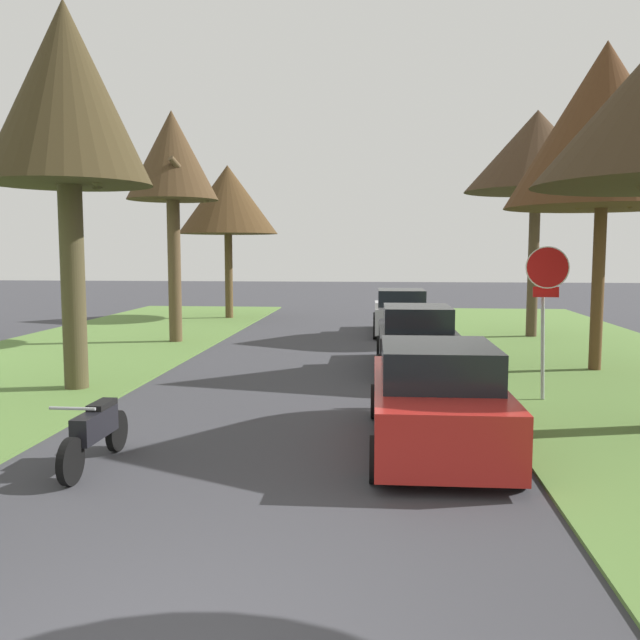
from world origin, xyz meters
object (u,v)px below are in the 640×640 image
object	(u,v)px
street_tree_right_mid_b	(605,126)
street_tree_left_far	(228,200)
stop_sign_far	(546,289)
street_tree_right_far	(537,152)
parked_sedan_black	(416,340)
parked_motorcycle	(96,431)
parked_sedan_red	(436,400)
parked_sedan_silver	(401,313)
street_tree_left_mid_a	(66,97)
street_tree_left_mid_b	(172,159)

from	to	relation	value
street_tree_right_mid_b	street_tree_left_far	xyz separation A→B (m)	(-11.74, 11.79, -0.78)
stop_sign_far	street_tree_left_far	bearing A→B (deg)	122.34
street_tree_right_mid_b	street_tree_right_far	size ratio (longest dim) A/B	1.04
parked_sedan_black	parked_motorcycle	distance (m)	9.40
parked_sedan_red	parked_sedan_silver	distance (m)	14.00
stop_sign_far	parked_sedan_silver	distance (m)	11.08
street_tree_right_mid_b	parked_sedan_black	world-z (taller)	street_tree_right_mid_b
street_tree_left_mid_a	parked_sedan_black	bearing A→B (deg)	24.55
street_tree_left_mid_b	parked_sedan_red	bearing A→B (deg)	-56.00
stop_sign_far	street_tree_left_mid_b	world-z (taller)	street_tree_left_mid_b
street_tree_right_far	parked_sedan_red	distance (m)	14.95
street_tree_left_far	parked_sedan_black	size ratio (longest dim) A/B	1.47
street_tree_left_mid_b	street_tree_left_far	world-z (taller)	street_tree_left_mid_b
street_tree_right_mid_b	street_tree_left_mid_b	bearing A→B (deg)	160.75
parked_sedan_silver	street_tree_right_mid_b	bearing A→B (deg)	-57.88
street_tree_left_mid_b	street_tree_left_far	xyz separation A→B (m)	(-0.04, 7.71, -0.69)
stop_sign_far	street_tree_left_mid_b	bearing A→B (deg)	141.75
parked_sedan_black	parked_sedan_silver	distance (m)	7.17
stop_sign_far	parked_sedan_red	world-z (taller)	stop_sign_far
stop_sign_far	street_tree_left_mid_a	distance (m)	10.24
street_tree_left_far	parked_sedan_red	bearing A→B (deg)	-68.33
stop_sign_far	street_tree_right_mid_b	size ratio (longest dim) A/B	0.38
street_tree_left_mid_b	street_tree_right_mid_b	bearing A→B (deg)	-19.25
stop_sign_far	parked_sedan_red	distance (m)	4.28
street_tree_left_far	parked_motorcycle	distance (m)	20.63
street_tree_right_far	parked_sedan_black	world-z (taller)	street_tree_right_far
parked_sedan_red	stop_sign_far	bearing A→B (deg)	55.03
street_tree_right_mid_b	parked_sedan_silver	distance (m)	9.89
stop_sign_far	street_tree_left_far	xyz separation A→B (m)	(-9.70, 15.32, 2.88)
street_tree_right_mid_b	stop_sign_far	bearing A→B (deg)	-120.00
stop_sign_far	parked_motorcycle	bearing A→B (deg)	-146.49
street_tree_right_mid_b	street_tree_left_far	distance (m)	16.66
stop_sign_far	parked_sedan_red	xyz separation A→B (m)	(-2.30, -3.29, -1.46)
street_tree_left_mid_a	parked_sedan_black	size ratio (longest dim) A/B	1.78
street_tree_left_mid_a	street_tree_left_far	size ratio (longest dim) A/B	1.21
parked_motorcycle	parked_sedan_silver	bearing A→B (deg)	73.64
street_tree_left_mid_b	parked_sedan_silver	bearing A→B (deg)	23.20
parked_sedan_red	parked_motorcycle	size ratio (longest dim) A/B	2.16
parked_sedan_silver	street_tree_left_far	bearing A→B (deg)	147.43
parked_sedan_red	parked_sedan_black	xyz separation A→B (m)	(0.04, 6.83, 0.00)
street_tree_right_far	street_tree_left_mid_a	size ratio (longest dim) A/B	0.95
street_tree_left_mid_a	parked_sedan_red	world-z (taller)	street_tree_left_mid_a
parked_sedan_red	parked_sedan_black	world-z (taller)	same
parked_sedan_silver	street_tree_left_mid_b	bearing A→B (deg)	-156.80
street_tree_left_far	parked_sedan_red	world-z (taller)	street_tree_left_far
street_tree_right_mid_b	parked_sedan_black	xyz separation A→B (m)	(-4.30, 0.01, -5.11)
parked_sedan_silver	parked_motorcycle	size ratio (longest dim) A/B	2.16
street_tree_right_mid_b	parked_sedan_red	bearing A→B (deg)	-122.47
stop_sign_far	street_tree_left_mid_a	size ratio (longest dim) A/B	0.38
stop_sign_far	parked_sedan_silver	bearing A→B (deg)	102.96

